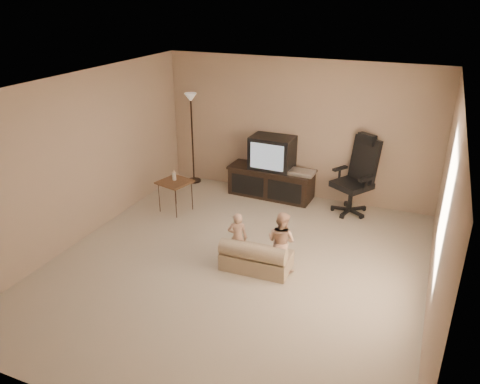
% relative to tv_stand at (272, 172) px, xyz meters
% --- Properties ---
extents(floor, '(5.50, 5.50, 0.00)m').
position_rel_tv_stand_xyz_m(floor, '(0.36, -2.49, -0.48)').
color(floor, '#BAAB94').
rests_on(floor, ground).
extents(room_shell, '(5.50, 5.50, 5.50)m').
position_rel_tv_stand_xyz_m(room_shell, '(0.36, -2.49, 1.04)').
color(room_shell, white).
rests_on(room_shell, floor).
extents(tv_stand, '(1.61, 0.64, 1.14)m').
position_rel_tv_stand_xyz_m(tv_stand, '(0.00, 0.00, 0.00)').
color(tv_stand, black).
rests_on(tv_stand, floor).
extents(office_chair, '(0.87, 0.88, 1.37)m').
position_rel_tv_stand_xyz_m(office_chair, '(1.53, -0.09, 0.02)').
color(office_chair, black).
rests_on(office_chair, floor).
extents(side_table, '(0.60, 0.60, 0.75)m').
position_rel_tv_stand_xyz_m(side_table, '(-1.31, -1.26, 0.06)').
color(side_table, brown).
rests_on(side_table, floor).
extents(floor_lamp, '(0.28, 0.28, 1.77)m').
position_rel_tv_stand_xyz_m(floor_lamp, '(-1.67, 0.06, 0.82)').
color(floor_lamp, black).
rests_on(floor_lamp, floor).
extents(child_sofa, '(0.95, 0.56, 0.46)m').
position_rel_tv_stand_xyz_m(child_sofa, '(0.64, -2.46, -0.29)').
color(child_sofa, tan).
rests_on(child_sofa, floor).
extents(toddler_left, '(0.33, 0.28, 0.76)m').
position_rel_tv_stand_xyz_m(toddler_left, '(0.33, -2.37, -0.09)').
color(toddler_left, tan).
rests_on(toddler_left, floor).
extents(toddler_right, '(0.47, 0.33, 0.86)m').
position_rel_tv_stand_xyz_m(toddler_right, '(0.95, -2.31, -0.04)').
color(toddler_right, tan).
rests_on(toddler_right, floor).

